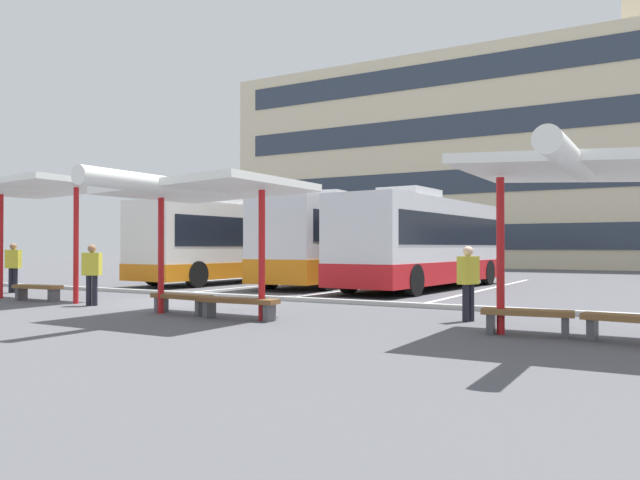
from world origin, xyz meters
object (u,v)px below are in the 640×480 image
(waiting_shelter_3, at_px, (580,170))
(waiting_passenger_0, at_px, (92,271))
(bench_3, at_px, (181,299))
(bench_4, at_px, (239,303))
(waiting_shelter_1, at_px, (28,189))
(bench_2, at_px, (37,289))
(bench_5, at_px, (527,316))
(waiting_passenger_1, at_px, (468,279))
(waiting_passenger_2, at_px, (13,264))
(coach_bus_1, at_px, (347,243))
(waiting_shelter_2, at_px, (200,191))
(coach_bus_2, at_px, (425,244))
(coach_bus_0, at_px, (236,243))

(waiting_shelter_3, xyz_separation_m, waiting_passenger_0, (-11.84, 0.27, -1.85))
(bench_3, distance_m, bench_4, 1.81)
(bench_4, height_order, waiting_shelter_3, waiting_shelter_3)
(waiting_shelter_1, relative_size, bench_2, 3.22)
(bench_2, distance_m, waiting_shelter_3, 14.57)
(bench_3, bearing_deg, waiting_shelter_3, 0.29)
(bench_5, distance_m, waiting_passenger_0, 10.95)
(waiting_passenger_1, xyz_separation_m, waiting_passenger_2, (-15.47, 0.24, 0.08))
(coach_bus_1, height_order, waiting_passenger_2, coach_bus_1)
(bench_3, distance_m, waiting_passenger_1, 6.41)
(waiting_shelter_1, distance_m, waiting_passenger_2, 4.51)
(bench_3, distance_m, bench_5, 7.58)
(waiting_shelter_3, distance_m, bench_5, 2.62)
(waiting_shelter_2, relative_size, bench_3, 3.02)
(bench_3, distance_m, waiting_passenger_2, 9.61)
(waiting_shelter_3, bearing_deg, waiting_passenger_2, 173.44)
(coach_bus_2, distance_m, bench_5, 11.90)
(coach_bus_1, height_order, bench_5, coach_bus_1)
(waiting_passenger_0, bearing_deg, coach_bus_1, 83.60)
(coach_bus_2, relative_size, bench_5, 6.59)
(coach_bus_1, relative_size, waiting_shelter_1, 2.32)
(coach_bus_1, bearing_deg, waiting_shelter_2, -76.93)
(coach_bus_0, height_order, waiting_passenger_2, coach_bus_0)
(coach_bus_0, bearing_deg, coach_bus_2, 0.70)
(bench_3, height_order, bench_5, same)
(bench_2, height_order, waiting_shelter_2, waiting_shelter_2)
(bench_3, relative_size, waiting_passenger_0, 1.06)
(waiting_shelter_2, distance_m, waiting_shelter_3, 7.58)
(waiting_shelter_2, bearing_deg, coach_bus_1, 103.07)
(waiting_shelter_2, bearing_deg, coach_bus_2, 84.78)
(coach_bus_1, xyz_separation_m, waiting_shelter_3, (10.50, -12.19, 1.05))
(coach_bus_0, xyz_separation_m, waiting_passenger_2, (-2.74, -8.58, -0.75))
(waiting_shelter_2, bearing_deg, coach_bus_0, 124.21)
(waiting_shelter_3, height_order, waiting_passenger_0, waiting_shelter_3)
(coach_bus_0, distance_m, waiting_shelter_2, 13.43)
(coach_bus_1, height_order, coach_bus_2, coach_bus_1)
(bench_2, relative_size, waiting_shelter_3, 0.32)
(waiting_passenger_1, bearing_deg, waiting_shelter_1, -172.25)
(coach_bus_1, xyz_separation_m, bench_3, (2.03, -12.23, -1.38))
(waiting_passenger_2, bearing_deg, waiting_passenger_1, -0.90)
(waiting_shelter_2, bearing_deg, waiting_shelter_1, 174.86)
(waiting_shelter_1, relative_size, waiting_passenger_0, 3.23)
(coach_bus_0, xyz_separation_m, waiting_passenger_1, (12.74, -8.83, -0.82))
(coach_bus_1, relative_size, waiting_passenger_2, 7.23)
(bench_3, xyz_separation_m, waiting_passenger_0, (-3.37, 0.31, 0.58))
(waiting_shelter_3, bearing_deg, waiting_shelter_2, -176.69)
(waiting_passenger_0, bearing_deg, waiting_shelter_2, -9.36)
(bench_3, bearing_deg, waiting_passenger_1, 16.82)
(waiting_shelter_3, bearing_deg, waiting_shelter_1, 179.31)
(waiting_shelter_1, xyz_separation_m, bench_4, (7.69, -0.43, -2.81))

